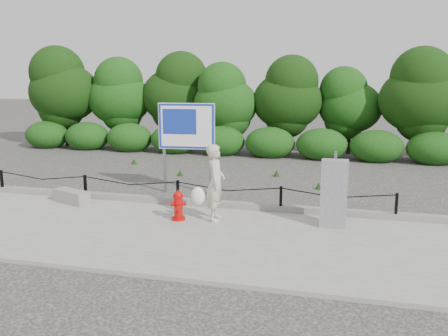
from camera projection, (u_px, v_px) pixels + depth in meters
The scene contains 10 objects.
ground at pixel (178, 208), 11.53m from camera, with size 90.00×90.00×0.00m, color #2D2B28.
sidewalk at pixel (144, 232), 9.62m from camera, with size 14.00×4.00×0.08m, color gray.
curb at pixel (179, 201), 11.55m from camera, with size 14.00×0.22×0.14m, color slate.
chain_barrier at pixel (178, 189), 11.44m from camera, with size 10.06×0.06×0.60m.
treeline at pixel (239, 95), 19.68m from camera, with size 20.21×3.50×4.35m.
fire_hydrant at pixel (178, 206), 10.24m from camera, with size 0.41×0.41×0.65m.
pedestrian at pixel (214, 184), 10.13m from camera, with size 0.73×0.65×1.66m.
concrete_block at pixel (71, 197), 11.63m from camera, with size 0.99×0.35×0.32m, color gray.
utility_cabinet at pixel (334, 193), 9.72m from camera, with size 0.53×0.38×1.55m.
advertising_sign at pixel (186, 130), 12.60m from camera, with size 1.53×0.25×2.45m.
Camera 1 is at (3.86, -10.49, 3.17)m, focal length 38.00 mm.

